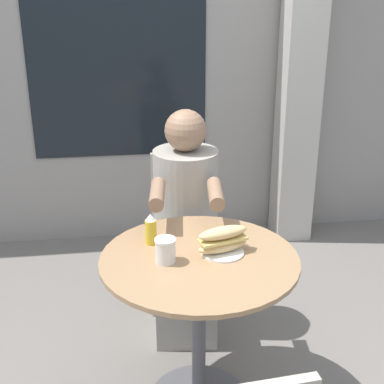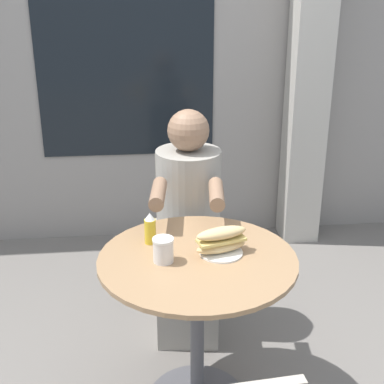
{
  "view_description": "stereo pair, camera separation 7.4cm",
  "coord_description": "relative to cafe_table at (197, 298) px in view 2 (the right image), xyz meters",
  "views": [
    {
      "loc": [
        -0.29,
        -1.9,
        1.8
      ],
      "look_at": [
        0.0,
        0.22,
        0.95
      ],
      "focal_mm": 50.0,
      "sensor_mm": 36.0,
      "label": 1
    },
    {
      "loc": [
        -0.22,
        -1.91,
        1.8
      ],
      "look_at": [
        0.0,
        0.22,
        0.95
      ],
      "focal_mm": 50.0,
      "sensor_mm": 36.0,
      "label": 2
    }
  ],
  "objects": [
    {
      "name": "storefront_wall",
      "position": [
        -0.0,
        1.81,
        0.85
      ],
      "size": [
        8.0,
        0.09,
        2.8
      ],
      "color": "gray",
      "rests_on": "ground_plane"
    },
    {
      "name": "lattice_pillar",
      "position": [
        0.94,
        1.62,
        0.65
      ],
      "size": [
        0.25,
        0.25,
        2.4
      ],
      "color": "#B2ADA3",
      "rests_on": "ground_plane"
    },
    {
      "name": "cafe_table",
      "position": [
        0.0,
        0.0,
        0.0
      ],
      "size": [
        0.82,
        0.82,
        0.75
      ],
      "color": "#997551",
      "rests_on": "ground_plane"
    },
    {
      "name": "diner_chair",
      "position": [
        0.03,
        0.94,
        -0.03
      ],
      "size": [
        0.42,
        0.42,
        0.87
      ],
      "rotation": [
        0.0,
        0.0,
        3.03
      ],
      "color": "#ADA393",
      "rests_on": "ground_plane"
    },
    {
      "name": "seated_diner",
      "position": [
        0.02,
        0.59,
        -0.02
      ],
      "size": [
        0.39,
        0.61,
        1.22
      ],
      "rotation": [
        0.0,
        0.0,
        3.03
      ],
      "color": "gray",
      "rests_on": "ground_plane"
    },
    {
      "name": "sandwich_on_plate",
      "position": [
        0.1,
        0.02,
        0.25
      ],
      "size": [
        0.23,
        0.18,
        0.12
      ],
      "rotation": [
        0.0,
        0.0,
        0.29
      ],
      "color": "white",
      "rests_on": "cafe_table"
    },
    {
      "name": "drink_cup",
      "position": [
        -0.14,
        -0.02,
        0.24
      ],
      "size": [
        0.09,
        0.09,
        0.1
      ],
      "color": "silver",
      "rests_on": "cafe_table"
    },
    {
      "name": "condiment_bottle",
      "position": [
        -0.19,
        0.15,
        0.26
      ],
      "size": [
        0.05,
        0.05,
        0.14
      ],
      "color": "gold",
      "rests_on": "cafe_table"
    }
  ]
}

